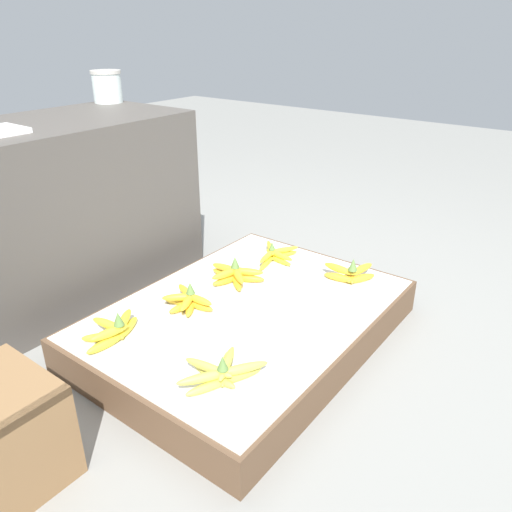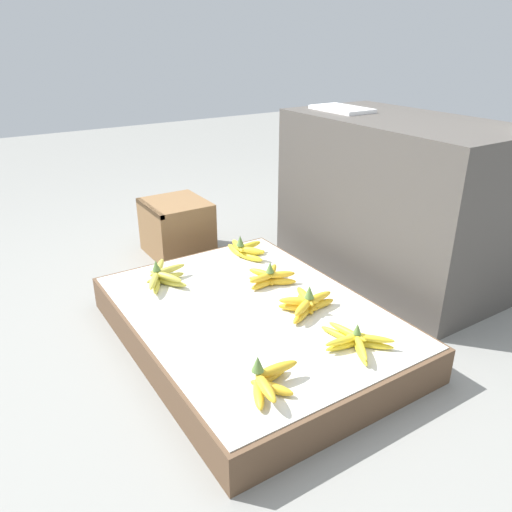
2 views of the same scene
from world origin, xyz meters
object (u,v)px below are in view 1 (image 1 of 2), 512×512
at_px(banana_bunch_front_left, 221,372).
at_px(banana_bunch_front_right, 350,273).
at_px(banana_bunch_middle_left, 113,330).
at_px(glass_jar, 107,86).
at_px(banana_bunch_middle_midright, 235,275).
at_px(banana_bunch_middle_right, 275,254).
at_px(banana_bunch_middle_midleft, 188,300).

height_order(banana_bunch_front_left, banana_bunch_front_right, banana_bunch_front_right).
height_order(banana_bunch_middle_left, glass_jar, glass_jar).
distance_m(banana_bunch_front_right, banana_bunch_middle_midright, 0.48).
bearing_deg(banana_bunch_middle_right, banana_bunch_front_left, -155.57).
distance_m(banana_bunch_middle_right, glass_jar, 1.16).
bearing_deg(banana_bunch_middle_midleft, banana_bunch_middle_midright, -2.44).
height_order(banana_bunch_middle_left, banana_bunch_middle_midright, banana_bunch_middle_midright).
height_order(banana_bunch_middle_right, glass_jar, glass_jar).
xyz_separation_m(banana_bunch_middle_right, glass_jar, (-0.08, 0.95, 0.67)).
relative_size(banana_bunch_front_left, banana_bunch_middle_left, 1.02).
bearing_deg(banana_bunch_front_right, glass_jar, 94.77).
bearing_deg(banana_bunch_middle_right, glass_jar, 95.08).
height_order(banana_bunch_front_right, banana_bunch_middle_midleft, banana_bunch_front_right).
xyz_separation_m(banana_bunch_front_left, banana_bunch_front_right, (0.81, -0.01, 0.00)).
bearing_deg(banana_bunch_middle_left, banana_bunch_front_right, -27.44).
distance_m(banana_bunch_middle_midright, banana_bunch_middle_right, 0.28).
relative_size(banana_bunch_middle_left, banana_bunch_middle_midright, 1.04).
relative_size(banana_bunch_middle_midright, glass_jar, 1.60).
bearing_deg(banana_bunch_middle_right, banana_bunch_front_right, -86.04).
bearing_deg(banana_bunch_middle_midright, banana_bunch_front_right, -51.34).
bearing_deg(banana_bunch_front_right, banana_bunch_middle_right, 93.96).
xyz_separation_m(banana_bunch_middle_left, banana_bunch_middle_midright, (0.56, -0.07, 0.00)).
height_order(banana_bunch_front_left, glass_jar, glass_jar).
bearing_deg(banana_bunch_middle_midright, banana_bunch_front_left, -144.41).
relative_size(banana_bunch_front_left, banana_bunch_middle_right, 0.96).
xyz_separation_m(banana_bunch_front_right, glass_jar, (-0.11, 1.32, 0.66)).
bearing_deg(banana_bunch_front_left, banana_bunch_middle_midright, 35.59).
xyz_separation_m(banana_bunch_front_left, banana_bunch_middle_midleft, (0.25, 0.38, -0.00)).
bearing_deg(banana_bunch_middle_midright, banana_bunch_middle_midleft, 177.56).
bearing_deg(banana_bunch_front_right, banana_bunch_middle_midleft, 145.51).
bearing_deg(banana_bunch_front_right, banana_bunch_middle_midright, 128.66).
height_order(banana_bunch_middle_left, banana_bunch_middle_right, banana_bunch_middle_left).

